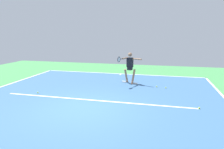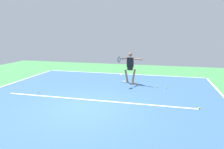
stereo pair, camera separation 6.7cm
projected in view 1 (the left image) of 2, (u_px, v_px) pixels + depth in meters
name	position (u px, v px, depth m)	size (l,w,h in m)	color
ground_plane	(86.00, 108.00, 7.70)	(22.31, 22.31, 0.00)	#428E4C
court_surface	(86.00, 108.00, 7.70)	(10.98, 13.69, 0.00)	#38608E
court_line_baseline_near	(121.00, 74.00, 14.16)	(10.98, 0.10, 0.01)	white
court_line_service	(94.00, 100.00, 8.62)	(8.24, 0.10, 0.01)	white
court_line_centre_mark	(121.00, 74.00, 13.97)	(0.10, 0.30, 0.01)	white
tennis_player	(130.00, 66.00, 11.30)	(1.20, 1.19, 1.74)	#9E7051
tennis_ball_near_player	(166.00, 88.00, 10.47)	(0.07, 0.07, 0.07)	#C6E53D
tennis_ball_by_sideline	(199.00, 108.00, 7.64)	(0.07, 0.07, 0.07)	#CCE033
tennis_ball_centre_court	(157.00, 87.00, 10.69)	(0.07, 0.07, 0.07)	yellow
tennis_ball_by_baseline	(38.00, 92.00, 9.63)	(0.07, 0.07, 0.07)	#C6E53D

